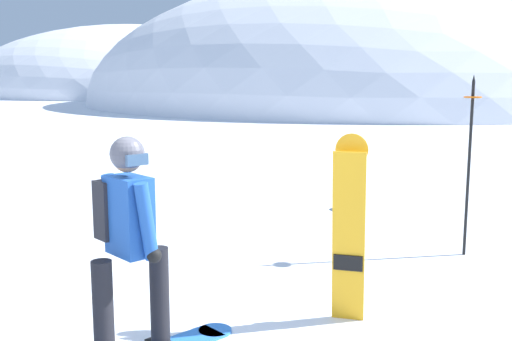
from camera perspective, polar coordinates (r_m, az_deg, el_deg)
name	(u,v)px	position (r m, az deg, el deg)	size (l,w,h in m)	color
ridge_peak_main	(358,104)	(41.79, 9.57, 6.19)	(36.46, 32.81, 16.68)	white
ridge_peak_far	(131,94)	(60.01, -11.60, 7.04)	(31.89, 28.70, 12.95)	white
snowboarder_main	(128,244)	(4.61, -11.88, -6.71)	(1.10, 1.61, 1.71)	blue
spare_snowboard	(349,228)	(5.30, 8.71, -5.37)	(0.28, 0.18, 1.66)	orange
piste_marker_near	(469,154)	(7.52, 19.37, 1.44)	(0.20, 0.20, 2.14)	black
rock_dark	(347,210)	(9.78, 8.51, -3.65)	(0.45, 0.38, 0.31)	#282628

